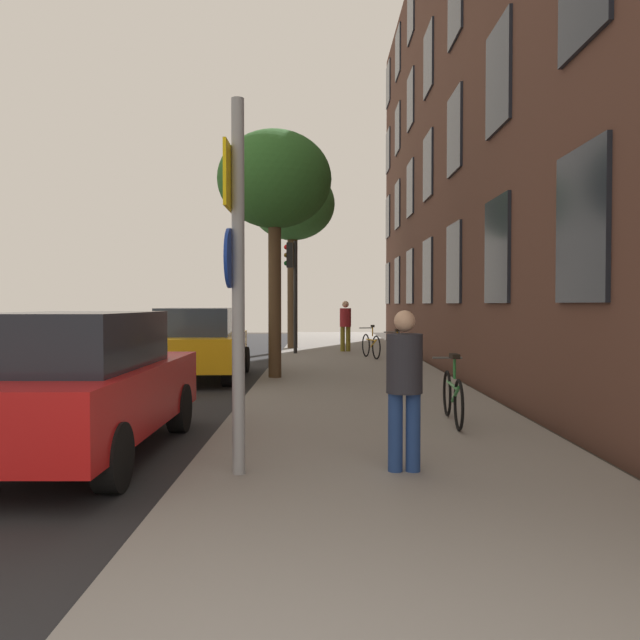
# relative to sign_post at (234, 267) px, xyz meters

# --- Properties ---
(ground_plane) EXTENTS (41.80, 41.80, 0.00)m
(ground_plane) POSITION_rel_sign_post_xyz_m (-1.92, 11.05, -2.07)
(ground_plane) COLOR #332D28
(road_asphalt) EXTENTS (7.00, 38.00, 0.01)m
(road_asphalt) POSITION_rel_sign_post_xyz_m (-4.02, 11.05, -2.06)
(road_asphalt) COLOR #232326
(road_asphalt) RESTS_ON ground
(sidewalk) EXTENTS (4.20, 38.00, 0.12)m
(sidewalk) POSITION_rel_sign_post_xyz_m (1.58, 11.05, -2.01)
(sidewalk) COLOR gray
(sidewalk) RESTS_ON ground
(building_facade) EXTENTS (0.56, 27.00, 13.10)m
(building_facade) POSITION_rel_sign_post_xyz_m (4.17, 10.55, 4.50)
(building_facade) COLOR #513328
(building_facade) RESTS_ON ground
(sign_post) EXTENTS (0.16, 0.60, 3.51)m
(sign_post) POSITION_rel_sign_post_xyz_m (0.00, 0.00, 0.00)
(sign_post) COLOR gray
(sign_post) RESTS_ON sidewalk
(traffic_light) EXTENTS (0.43, 0.24, 3.63)m
(traffic_light) POSITION_rel_sign_post_xyz_m (-0.11, 14.50, 0.54)
(traffic_light) COLOR black
(traffic_light) RESTS_ON sidewalk
(tree_near) EXTENTS (2.47, 2.47, 5.35)m
(tree_near) POSITION_rel_sign_post_xyz_m (-0.20, 7.81, 2.30)
(tree_near) COLOR #4C3823
(tree_near) RESTS_ON sidewalk
(tree_far) EXTENTS (3.08, 3.08, 6.53)m
(tree_far) POSITION_rel_sign_post_xyz_m (-0.21, 17.02, 3.21)
(tree_far) COLOR #4C3823
(tree_far) RESTS_ON sidewalk
(bicycle_0) EXTENTS (0.42, 1.70, 0.94)m
(bicycle_0) POSITION_rel_sign_post_xyz_m (2.57, 2.53, -1.58)
(bicycle_0) COLOR black
(bicycle_0) RESTS_ON sidewalk
(bicycle_1) EXTENTS (0.42, 1.72, 0.99)m
(bicycle_1) POSITION_rel_sign_post_xyz_m (2.68, 9.77, -1.56)
(bicycle_1) COLOR black
(bicycle_1) RESTS_ON sidewalk
(bicycle_2) EXTENTS (0.54, 1.62, 0.98)m
(bicycle_2) POSITION_rel_sign_post_xyz_m (2.30, 12.72, -1.56)
(bicycle_2) COLOR black
(bicycle_2) RESTS_ON sidewalk
(pedestrian_0) EXTENTS (0.38, 0.38, 1.54)m
(pedestrian_0) POSITION_rel_sign_post_xyz_m (1.59, 0.09, -1.07)
(pedestrian_0) COLOR navy
(pedestrian_0) RESTS_ON sidewalk
(pedestrian_1) EXTENTS (0.54, 0.54, 1.70)m
(pedestrian_1) POSITION_rel_sign_post_xyz_m (1.65, 15.37, -0.97)
(pedestrian_1) COLOR olive
(pedestrian_1) RESTS_ON sidewalk
(car_0) EXTENTS (1.80, 4.24, 1.62)m
(car_0) POSITION_rel_sign_post_xyz_m (-1.88, 1.06, -1.23)
(car_0) COLOR red
(car_0) RESTS_ON road_asphalt
(car_1) EXTENTS (2.03, 4.37, 1.62)m
(car_1) POSITION_rel_sign_post_xyz_m (-1.95, 8.43, -1.23)
(car_1) COLOR orange
(car_1) RESTS_ON road_asphalt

